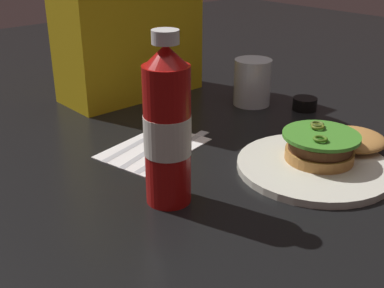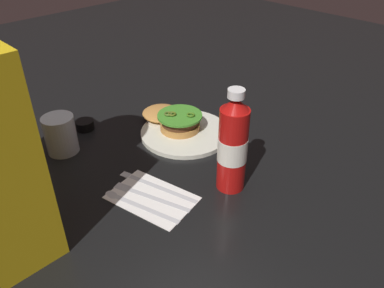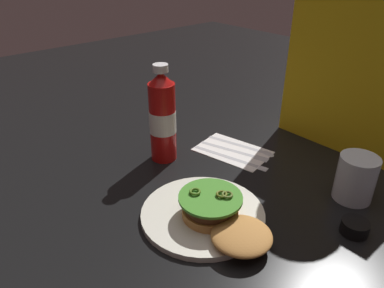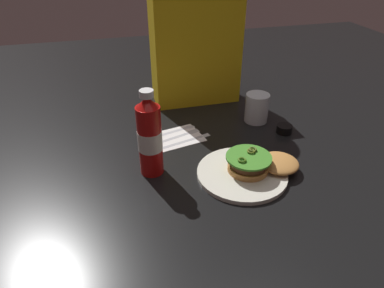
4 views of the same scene
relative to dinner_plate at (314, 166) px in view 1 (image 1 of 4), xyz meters
The scene contains 10 objects.
ground_plane 0.05m from the dinner_plate, 153.64° to the left, with size 3.00×3.00×0.00m, color black.
dinner_plate is the anchor object (origin of this frame).
burger_sandwich 0.06m from the dinner_plate, ahead, with size 0.21×0.13×0.05m.
ketchup_bottle 0.27m from the dinner_plate, 160.70° to the left, with size 0.07×0.07×0.25m.
water_glass 0.33m from the dinner_plate, 59.72° to the left, with size 0.08×0.08×0.10m, color silver.
condiment_cup 0.29m from the dinner_plate, 39.30° to the left, with size 0.05×0.05×0.03m, color black.
napkin 0.28m from the dinner_plate, 120.72° to the left, with size 0.19×0.12×0.00m, color white.
butter_knife 0.24m from the dinner_plate, 117.46° to the left, with size 0.21×0.07×0.00m.
fork_utensil 0.28m from the dinner_plate, 116.85° to the left, with size 0.19×0.08×0.00m.
spoon_utensil 0.31m from the dinner_plate, 113.15° to the left, with size 0.19×0.07×0.00m.
Camera 1 is at (-0.59, -0.42, 0.37)m, focal length 46.00 mm.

